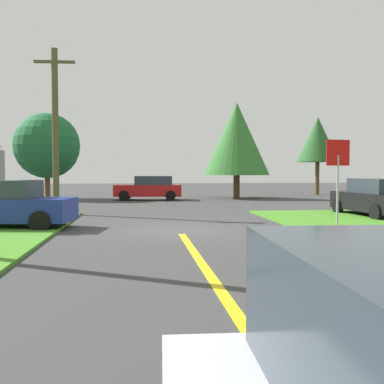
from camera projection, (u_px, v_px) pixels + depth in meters
ground_plane at (179, 230)px, 14.70m from camera, size 120.00×120.00×0.00m
lane_stripe_center at (226, 298)px, 6.77m from camera, size 0.20×14.00×0.01m
stop_sign at (338, 166)px, 14.58m from camera, size 0.83×0.16×2.93m
parked_car_near_building at (3, 205)px, 15.08m from camera, size 4.75×2.50×1.62m
car_on_crossroad at (377, 198)px, 18.92m from camera, size 2.35×4.50×1.62m
car_approaching_junction at (150, 188)px, 30.44m from camera, size 4.63×2.30×1.62m
utility_pole_mid at (55, 129)px, 20.19m from camera, size 1.80×0.28×7.38m
oak_tree_left at (47, 146)px, 31.56m from camera, size 4.56×4.56×6.01m
pine_tree_center at (237, 139)px, 32.37m from camera, size 4.71×4.71×6.85m
oak_tree_right at (318, 140)px, 37.17m from camera, size 3.36×3.36×6.41m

